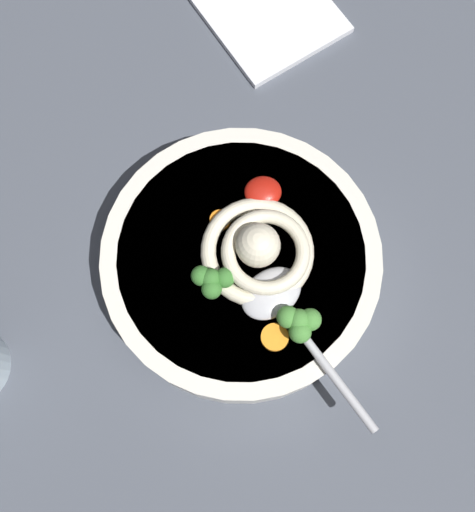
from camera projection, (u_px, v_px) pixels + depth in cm
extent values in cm
cube|color=#474C56|center=(220.00, 263.00, 65.69)|extent=(105.59, 105.59, 3.54)
cylinder|color=silver|center=(238.00, 264.00, 61.07)|extent=(26.84, 26.84, 5.36)
cylinder|color=olive|center=(238.00, 263.00, 60.86)|extent=(23.62, 23.62, 4.94)
torus|color=beige|center=(254.00, 252.00, 57.85)|extent=(10.63, 10.63, 1.47)
torus|color=beige|center=(262.00, 252.00, 56.61)|extent=(11.39, 11.39, 1.32)
sphere|color=beige|center=(254.00, 246.00, 56.01)|extent=(4.13, 4.13, 4.13)
ellipsoid|color=#B7B7BC|center=(268.00, 294.00, 56.66)|extent=(7.41, 6.86, 1.60)
cylinder|color=#B7B7BC|center=(318.00, 360.00, 54.98)|extent=(8.42, 13.27, 0.80)
ellipsoid|color=#B2190F|center=(259.00, 192.00, 59.41)|extent=(3.59, 3.23, 1.62)
cylinder|color=#7A9E60|center=(293.00, 324.00, 56.14)|extent=(1.04, 1.04, 1.11)
sphere|color=#478938|center=(295.00, 320.00, 54.63)|extent=(2.04, 2.04, 2.04)
sphere|color=#478938|center=(306.00, 320.00, 54.83)|extent=(2.04, 2.04, 2.04)
sphere|color=#478938|center=(284.00, 317.00, 54.80)|extent=(2.04, 2.04, 2.04)
sphere|color=#478938|center=(296.00, 332.00, 54.49)|extent=(2.04, 2.04, 2.04)
cylinder|color=#7A9E60|center=(208.00, 283.00, 57.24)|extent=(0.96, 0.96, 1.03)
sphere|color=#38752D|center=(207.00, 279.00, 55.84)|extent=(1.89, 1.89, 1.89)
sphere|color=#38752D|center=(217.00, 278.00, 56.03)|extent=(1.89, 1.89, 1.89)
sphere|color=#38752D|center=(197.00, 276.00, 56.00)|extent=(1.89, 1.89, 1.89)
sphere|color=#38752D|center=(208.00, 289.00, 55.71)|extent=(1.89, 1.89, 1.89)
cylinder|color=orange|center=(271.00, 338.00, 56.07)|extent=(2.54, 2.54, 0.55)
cylinder|color=orange|center=(213.00, 221.00, 59.18)|extent=(2.01, 2.01, 0.54)
cube|color=white|center=(268.00, 15.00, 71.72)|extent=(18.57, 18.65, 0.80)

